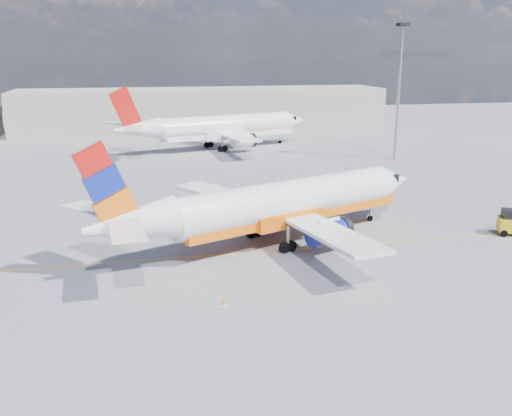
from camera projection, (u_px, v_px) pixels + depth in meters
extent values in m
plane|color=slate|center=(267.00, 266.00, 40.22)|extent=(240.00, 240.00, 0.00)
cube|color=gold|center=(258.00, 252.00, 43.05)|extent=(70.00, 0.15, 0.01)
cube|color=#A7A090|center=(203.00, 109.00, 110.91)|extent=(70.00, 14.00, 8.00)
cylinder|color=white|center=(289.00, 200.00, 45.06)|extent=(20.03, 10.80, 3.15)
cone|color=white|center=(393.00, 181.00, 51.75)|extent=(4.64, 4.34, 3.15)
cone|color=white|center=(129.00, 224.00, 37.51)|extent=(7.14, 5.27, 2.99)
cube|color=black|center=(384.00, 177.00, 50.90)|extent=(2.28, 2.58, 0.65)
cube|color=orange|center=(294.00, 212.00, 45.59)|extent=(19.81, 10.29, 1.11)
cube|color=white|center=(230.00, 196.00, 49.63)|extent=(9.04, 10.69, 0.74)
cube|color=white|center=(332.00, 233.00, 39.38)|extent=(4.63, 11.45, 0.74)
cylinder|color=navy|center=(263.00, 209.00, 49.06)|extent=(3.76, 2.92, 1.76)
cylinder|color=navy|center=(329.00, 233.00, 42.47)|extent=(3.76, 2.92, 1.76)
cylinder|color=black|center=(277.00, 206.00, 49.88)|extent=(1.18, 1.97, 1.95)
cylinder|color=black|center=(343.00, 229.00, 43.29)|extent=(1.18, 1.97, 1.95)
cube|color=orange|center=(106.00, 185.00, 35.99)|extent=(4.12, 1.94, 5.79)
cube|color=white|center=(92.00, 209.00, 38.92)|extent=(4.57, 4.84, 0.17)
cube|color=white|center=(127.00, 230.00, 34.24)|extent=(2.42, 4.79, 0.17)
cylinder|color=#9F9FA7|center=(371.00, 209.00, 50.78)|extent=(0.22, 0.22, 1.95)
cylinder|color=black|center=(370.00, 218.00, 51.01)|extent=(0.56, 0.41, 0.52)
cylinder|color=black|center=(254.00, 232.00, 46.55)|extent=(0.91, 0.65, 0.83)
cylinder|color=black|center=(288.00, 247.00, 43.04)|extent=(0.91, 0.65, 0.83)
cylinder|color=white|center=(226.00, 126.00, 89.23)|extent=(21.99, 10.05, 3.40)
cone|color=white|center=(295.00, 121.00, 95.59)|extent=(4.86, 4.48, 3.40)
cone|color=white|center=(137.00, 129.00, 82.05)|extent=(7.66, 5.24, 3.23)
cube|color=black|center=(288.00, 118.00, 94.76)|extent=(2.33, 2.72, 0.70)
cube|color=white|center=(229.00, 133.00, 89.78)|extent=(21.81, 9.48, 1.20)
cube|color=white|center=(199.00, 127.00, 94.57)|extent=(9.09, 11.88, 0.80)
cube|color=white|center=(240.00, 138.00, 82.90)|extent=(4.04, 12.21, 0.80)
cylinder|color=white|center=(217.00, 134.00, 93.71)|extent=(4.02, 2.92, 1.90)
cylinder|color=white|center=(243.00, 141.00, 86.21)|extent=(4.02, 2.92, 1.90)
cylinder|color=black|center=(225.00, 133.00, 94.49)|extent=(1.13, 2.15, 2.10)
cylinder|color=black|center=(252.00, 140.00, 86.99)|extent=(1.13, 2.15, 2.10)
cube|color=#B7130E|center=(126.00, 109.00, 80.52)|extent=(4.56, 1.74, 6.25)
cube|color=white|center=(120.00, 123.00, 83.82)|extent=(4.73, 5.34, 0.18)
cube|color=white|center=(134.00, 128.00, 78.48)|extent=(2.20, 5.01, 0.18)
cylinder|color=#9F9FA7|center=(280.00, 136.00, 94.74)|extent=(0.23, 0.23, 2.10)
cylinder|color=black|center=(280.00, 142.00, 94.99)|extent=(0.61, 0.40, 0.56)
cylinder|color=black|center=(209.00, 145.00, 91.08)|extent=(0.97, 0.64, 0.90)
cylinder|color=black|center=(222.00, 149.00, 87.08)|extent=(0.97, 0.64, 0.90)
cylinder|color=black|center=(500.00, 228.00, 48.14)|extent=(0.62, 0.44, 0.57)
cylinder|color=black|center=(504.00, 233.00, 46.62)|extent=(0.62, 0.44, 0.57)
cube|color=black|center=(511.00, 214.00, 46.88)|extent=(1.82, 1.82, 0.69)
cube|color=white|center=(224.00, 305.00, 34.01)|extent=(0.34, 0.34, 0.03)
cone|color=#FF660A|center=(224.00, 301.00, 33.95)|extent=(0.29, 0.29, 0.44)
cylinder|color=#9F9FA7|center=(398.00, 95.00, 78.91)|extent=(0.40, 0.40, 18.03)
cube|color=black|center=(403.00, 24.00, 76.47)|extent=(1.35, 1.35, 0.45)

